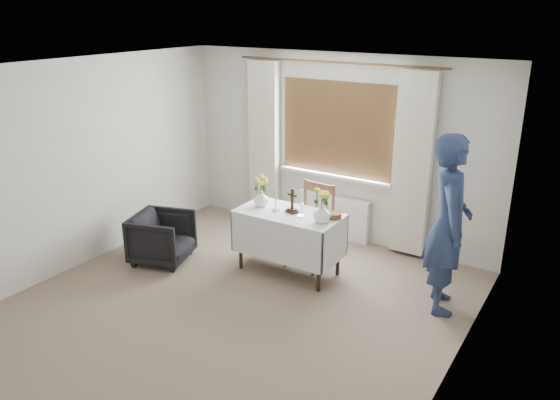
% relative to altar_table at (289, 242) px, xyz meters
% --- Properties ---
extents(ground, '(5.00, 5.00, 0.00)m').
position_rel_altar_table_xyz_m(ground, '(-0.06, -1.19, -0.38)').
color(ground, '#7B6655').
rests_on(ground, ground).
extents(altar_table, '(1.24, 0.64, 0.76)m').
position_rel_altar_table_xyz_m(altar_table, '(0.00, 0.00, 0.00)').
color(altar_table, white).
rests_on(altar_table, ground).
extents(wooden_chair, '(0.52, 0.52, 1.03)m').
position_rel_altar_table_xyz_m(wooden_chair, '(0.12, 0.28, 0.14)').
color(wooden_chair, brown).
rests_on(wooden_chair, ground).
extents(armchair, '(0.86, 0.85, 0.63)m').
position_rel_altar_table_xyz_m(armchair, '(-1.50, -0.59, -0.07)').
color(armchair, black).
rests_on(armchair, ground).
extents(person, '(0.68, 0.81, 1.89)m').
position_rel_altar_table_xyz_m(person, '(1.80, 0.17, 0.57)').
color(person, navy).
rests_on(person, ground).
extents(radiator, '(1.10, 0.10, 0.60)m').
position_rel_altar_table_xyz_m(radiator, '(-0.06, 1.23, -0.08)').
color(radiator, silver).
rests_on(radiator, ground).
extents(wooden_cross, '(0.16, 0.13, 0.29)m').
position_rel_altar_table_xyz_m(wooden_cross, '(0.03, 0.03, 0.53)').
color(wooden_cross, black).
rests_on(wooden_cross, altar_table).
extents(candlestick_left, '(0.13, 0.13, 0.35)m').
position_rel_altar_table_xyz_m(candlestick_left, '(-0.17, -0.03, 0.55)').
color(candlestick_left, silver).
rests_on(candlestick_left, altar_table).
extents(candlestick_right, '(0.12, 0.12, 0.32)m').
position_rel_altar_table_xyz_m(candlestick_right, '(0.18, -0.02, 0.54)').
color(candlestick_right, silver).
rests_on(candlestick_right, altar_table).
extents(flower_vase_left, '(0.24, 0.24, 0.20)m').
position_rel_altar_table_xyz_m(flower_vase_left, '(-0.40, 0.02, 0.48)').
color(flower_vase_left, white).
rests_on(flower_vase_left, altar_table).
extents(flower_vase_right, '(0.27, 0.27, 0.21)m').
position_rel_altar_table_xyz_m(flower_vase_right, '(0.46, -0.06, 0.49)').
color(flower_vase_right, white).
rests_on(flower_vase_right, altar_table).
extents(wicker_basket, '(0.20, 0.20, 0.07)m').
position_rel_altar_table_xyz_m(wicker_basket, '(0.52, 0.13, 0.41)').
color(wicker_basket, brown).
rests_on(wicker_basket, altar_table).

